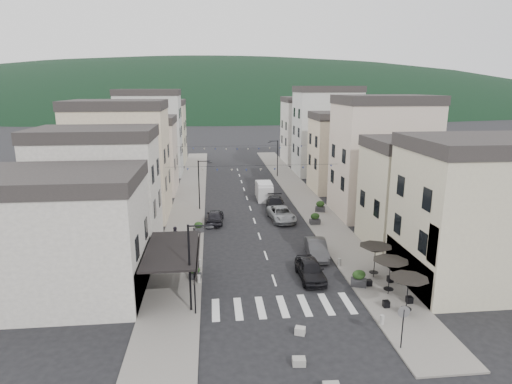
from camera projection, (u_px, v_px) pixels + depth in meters
ground at (288, 322)px, 26.84m from camera, size 700.00×700.00×0.00m
sidewalk_left at (190, 197)px, 56.97m from camera, size 4.00×76.00×0.12m
sidewalk_right at (301, 194)px, 58.48m from camera, size 4.00×76.00×0.12m
hill_backdrop at (217, 106)px, 316.49m from camera, size 640.00×360.00×70.00m
boutique_building at (52, 243)px, 29.14m from camera, size 12.00×8.00×8.00m
bistro_building at (477, 220)px, 30.97m from camera, size 10.00×8.00×10.00m
boutique_awning at (175, 251)px, 30.19m from camera, size 3.77×7.50×3.28m
buildings_row_left at (140, 147)px, 60.36m from camera, size 10.20×54.16×14.00m
buildings_row_right at (343, 144)px, 62.12m from camera, size 10.20×54.16×14.50m
cafe_terrace at (390, 264)px, 29.76m from camera, size 2.50×8.10×2.53m
streetlamp_left_near at (194, 259)px, 27.30m from camera, size 1.70×0.56×6.00m
streetlamp_left_far at (201, 180)px, 50.47m from camera, size 1.70×0.56×6.00m
streetlamp_right_far at (276, 155)px, 69.02m from camera, size 1.70×0.56×6.00m
traffic_sign at (403, 319)px, 23.59m from camera, size 0.70×0.07×2.70m
bollards at (275, 278)px, 32.05m from camera, size 11.66×10.26×0.60m
bunting_near at (253, 169)px, 46.73m from camera, size 19.00×0.28×0.62m
bunting_far at (243, 148)px, 62.17m from camera, size 19.00×0.28×0.62m
parked_car_a at (310, 269)px, 32.73m from camera, size 1.86×4.54×1.54m
parked_car_b at (317, 249)px, 36.98m from camera, size 1.94×4.66×1.50m
parked_car_c at (281, 214)px, 47.13m from camera, size 2.93×5.53×1.48m
parked_car_d at (275, 204)px, 51.13m from camera, size 2.67×5.38×1.50m
parked_car_e at (215, 216)px, 46.16m from camera, size 2.11×4.58×1.52m
delivery_van at (264, 190)px, 56.07m from camera, size 2.01×4.88×2.32m
pedestrian_a at (172, 246)px, 36.97m from camera, size 0.75×0.63×1.74m
pedestrian_b at (176, 236)px, 39.22m from camera, size 0.94×0.76×1.82m
concrete_block_b at (300, 331)px, 25.50m from camera, size 0.73×0.64×0.45m
concrete_block_c at (299, 362)px, 22.69m from camera, size 0.74×0.56×0.40m
planter_la at (195, 273)px, 32.52m from camera, size 0.99×0.70×1.01m
planter_lb at (199, 227)px, 42.93m from camera, size 1.11×0.89×1.10m
planter_ra at (359, 278)px, 31.32m from camera, size 1.26×0.96×1.26m
planter_rb at (315, 219)px, 45.49m from camera, size 1.14×0.69×1.22m
planter_rc at (320, 206)px, 50.10m from camera, size 1.27×0.91×1.28m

